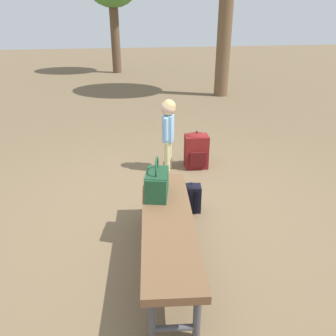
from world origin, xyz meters
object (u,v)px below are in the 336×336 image
object	(u,v)px
park_bench	(168,225)
backpack_large	(196,149)
child_standing	(168,124)
handbag	(157,183)
backpack_small	(191,196)

from	to	relation	value
park_bench	backpack_large	distance (m)	2.02
child_standing	backpack_large	world-z (taller)	child_standing
handbag	park_bench	bearing A→B (deg)	-176.51
backpack_large	backpack_small	bearing A→B (deg)	162.31
handbag	backpack_small	world-z (taller)	handbag
backpack_large	handbag	bearing A→B (deg)	152.91
child_standing	park_bench	bearing A→B (deg)	169.22
handbag	backpack_large	distance (m)	1.71
park_bench	backpack_large	size ratio (longest dim) A/B	3.17
park_bench	child_standing	world-z (taller)	child_standing
backpack_small	child_standing	bearing A→B (deg)	2.22
child_standing	backpack_small	world-z (taller)	child_standing
child_standing	backpack_small	distance (m)	1.17
child_standing	backpack_small	bearing A→B (deg)	-177.78
park_bench	child_standing	bearing A→B (deg)	-10.78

